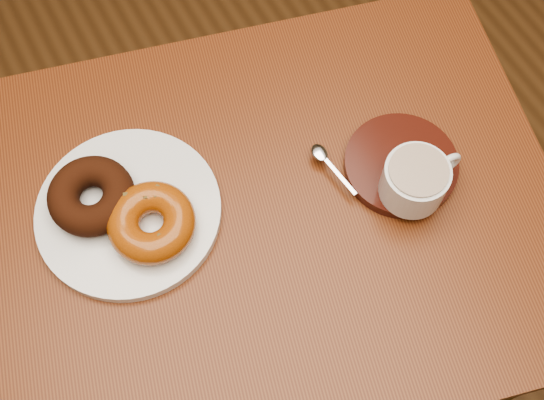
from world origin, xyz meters
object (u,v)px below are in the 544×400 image
donut_plate (129,212)px  coffee_cup (416,180)px  saucer (401,165)px  cafe_table (260,246)px

donut_plate → coffee_cup: coffee_cup is taller
saucer → coffee_cup: 0.06m
cafe_table → saucer: (0.20, -0.03, 0.12)m
donut_plate → coffee_cup: size_ratio=2.17×
saucer → donut_plate: bearing=162.4°
cafe_table → coffee_cup: (0.18, -0.07, 0.16)m
donut_plate → saucer: 0.36m
saucer → coffee_cup: bearing=-106.2°
saucer → coffee_cup: (-0.01, -0.04, 0.04)m
coffee_cup → donut_plate: bearing=156.5°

